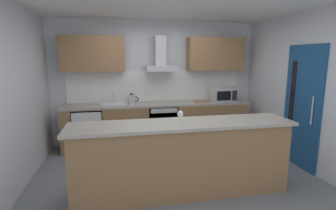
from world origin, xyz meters
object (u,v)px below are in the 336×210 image
(range_hood, at_px, (160,60))
(wine_glass, at_px, (180,115))
(oven, at_px, (162,124))
(microwave, at_px, (223,94))
(refrigerator, at_px, (89,129))
(sink, at_px, (114,103))
(chopping_board, at_px, (202,101))
(kettle, at_px, (132,99))

(range_hood, bearing_deg, wine_glass, -93.32)
(oven, xyz_separation_m, microwave, (1.35, -0.03, 0.59))
(refrigerator, xyz_separation_m, microwave, (2.84, -0.03, 0.62))
(range_hood, bearing_deg, microwave, -6.66)
(sink, height_order, chopping_board, sink)
(oven, bearing_deg, range_hood, 90.00)
(chopping_board, bearing_deg, range_hood, 170.09)
(microwave, bearing_deg, oven, 178.81)
(refrigerator, distance_m, sink, 0.72)
(kettle, xyz_separation_m, wine_glass, (0.49, -2.08, 0.12))
(range_hood, height_order, wine_glass, range_hood)
(sink, distance_m, range_hood, 1.31)
(sink, relative_size, range_hood, 0.69)
(oven, xyz_separation_m, sink, (-0.98, 0.01, 0.47))
(kettle, relative_size, wine_glass, 1.62)
(refrigerator, bearing_deg, chopping_board, -0.51)
(refrigerator, height_order, wine_glass, wine_glass)
(oven, bearing_deg, kettle, -176.91)
(oven, distance_m, sink, 1.08)
(refrigerator, relative_size, microwave, 1.70)
(refrigerator, relative_size, wine_glass, 4.78)
(wine_glass, bearing_deg, chopping_board, 64.26)
(oven, distance_m, wine_glass, 2.22)
(sink, bearing_deg, range_hood, 6.93)
(kettle, height_order, chopping_board, kettle)
(kettle, bearing_deg, chopping_board, 0.38)
(microwave, height_order, range_hood, range_hood)
(oven, xyz_separation_m, range_hood, (0.00, 0.13, 1.33))
(microwave, distance_m, range_hood, 1.54)
(sink, bearing_deg, oven, -0.65)
(refrigerator, xyz_separation_m, kettle, (0.87, -0.03, 0.58))
(oven, relative_size, range_hood, 1.11)
(refrigerator, xyz_separation_m, wine_glass, (1.36, -2.11, 0.70))
(refrigerator, xyz_separation_m, chopping_board, (2.37, -0.02, 0.49))
(wine_glass, bearing_deg, kettle, 103.38)
(refrigerator, bearing_deg, oven, 0.10)
(refrigerator, distance_m, chopping_board, 2.42)
(microwave, height_order, wine_glass, microwave)
(refrigerator, xyz_separation_m, range_hood, (1.49, 0.13, 1.36))
(kettle, xyz_separation_m, chopping_board, (1.50, 0.01, -0.09))
(oven, distance_m, range_hood, 1.33)
(oven, height_order, range_hood, range_hood)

